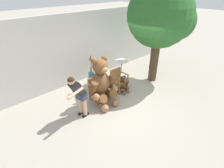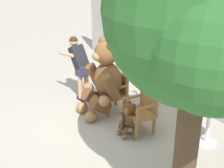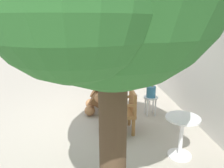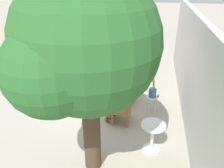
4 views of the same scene
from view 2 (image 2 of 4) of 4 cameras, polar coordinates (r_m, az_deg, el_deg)
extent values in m
plane|color=#A8A091|center=(6.51, -2.17, -7.92)|extent=(60.00, 60.00, 0.00)
cube|color=beige|center=(7.28, 14.72, 6.78)|extent=(10.00, 0.16, 2.80)
cube|color=olive|center=(6.98, 0.11, -1.90)|extent=(0.58, 0.54, 0.07)
cylinder|color=olive|center=(7.17, -2.24, -3.14)|extent=(0.07, 0.07, 0.37)
cylinder|color=olive|center=(6.80, -0.54, -4.65)|extent=(0.07, 0.07, 0.37)
cylinder|color=olive|center=(7.34, 0.71, -2.46)|extent=(0.07, 0.07, 0.37)
cylinder|color=olive|center=(6.99, 2.52, -3.89)|extent=(0.07, 0.07, 0.37)
cube|color=olive|center=(6.98, 1.78, 0.30)|extent=(0.52, 0.08, 0.42)
cylinder|color=olive|center=(7.08, -0.84, 0.73)|extent=(0.07, 0.48, 0.06)
cylinder|color=olive|center=(7.03, -2.36, -0.41)|extent=(0.05, 0.05, 0.22)
cylinder|color=olive|center=(6.67, 1.13, -0.71)|extent=(0.07, 0.48, 0.06)
cylinder|color=olive|center=(6.63, -0.47, -1.93)|extent=(0.05, 0.05, 0.22)
cube|color=olive|center=(6.19, 4.95, -5.42)|extent=(0.57, 0.53, 0.07)
cylinder|color=olive|center=(6.36, 2.13, -6.79)|extent=(0.07, 0.07, 0.37)
cylinder|color=olive|center=(6.03, 4.50, -8.64)|extent=(0.07, 0.07, 0.37)
cylinder|color=olive|center=(6.57, 5.23, -5.84)|extent=(0.07, 0.07, 0.37)
cylinder|color=olive|center=(6.25, 7.69, -7.56)|extent=(0.07, 0.07, 0.37)
cube|color=olive|center=(6.20, 6.77, -2.90)|extent=(0.52, 0.07, 0.42)
cylinder|color=olive|center=(6.26, 3.72, -2.44)|extent=(0.06, 0.48, 0.06)
cylinder|color=olive|center=(6.20, 2.08, -3.78)|extent=(0.05, 0.05, 0.22)
cylinder|color=olive|center=(5.90, 6.44, -4.23)|extent=(0.06, 0.48, 0.06)
cylinder|color=olive|center=(5.84, 4.73, -5.68)|extent=(0.05, 0.05, 0.22)
ellipsoid|color=brown|center=(6.77, -0.77, 0.73)|extent=(0.71, 0.61, 0.80)
sphere|color=brown|center=(6.55, -1.11, 5.67)|extent=(0.51, 0.51, 0.51)
ellipsoid|color=#A47148|center=(6.47, -2.82, 5.07)|extent=(0.25, 0.19, 0.19)
sphere|color=black|center=(6.46, -2.82, 5.18)|extent=(0.07, 0.07, 0.07)
sphere|color=brown|center=(6.66, -1.67, 7.91)|extent=(0.20, 0.20, 0.20)
sphere|color=brown|center=(6.33, -0.12, 7.12)|extent=(0.20, 0.20, 0.20)
cylinder|color=brown|center=(7.03, -3.14, 1.56)|extent=(0.24, 0.45, 0.61)
sphere|color=#A47148|center=(7.09, -4.33, -0.63)|extent=(0.24, 0.24, 0.24)
cylinder|color=brown|center=(6.41, -0.29, -0.60)|extent=(0.24, 0.45, 0.61)
sphere|color=#A47148|center=(6.44, -1.47, -3.11)|extent=(0.24, 0.24, 0.24)
cylinder|color=brown|center=(7.01, -3.69, -2.40)|extent=(0.31, 0.51, 0.47)
sphere|color=#A47148|center=(7.04, -5.51, -4.30)|extent=(0.25, 0.25, 0.25)
cylinder|color=brown|center=(6.66, -2.15, -3.80)|extent=(0.31, 0.51, 0.47)
sphere|color=#A47148|center=(6.66, -3.91, -5.95)|extent=(0.25, 0.25, 0.25)
ellipsoid|color=#4C3019|center=(6.14, 3.53, -6.52)|extent=(0.29, 0.25, 0.33)
sphere|color=#4C3019|center=(6.01, 3.46, -4.45)|extent=(0.21, 0.21, 0.21)
ellipsoid|color=brown|center=(5.98, 2.74, -4.79)|extent=(0.10, 0.08, 0.08)
sphere|color=black|center=(5.97, 2.74, -4.74)|extent=(0.03, 0.03, 0.03)
sphere|color=#4C3019|center=(6.04, 3.15, -3.38)|extent=(0.08, 0.08, 0.08)
sphere|color=#4C3019|center=(5.92, 3.99, -3.96)|extent=(0.08, 0.08, 0.08)
cylinder|color=#4C3019|center=(6.23, 2.31, -6.05)|extent=(0.10, 0.18, 0.25)
sphere|color=brown|center=(6.26, 1.74, -7.06)|extent=(0.10, 0.10, 0.10)
cylinder|color=#4C3019|center=(6.01, 3.92, -7.28)|extent=(0.10, 0.18, 0.25)
sphere|color=brown|center=(6.02, 3.41, -8.38)|extent=(0.10, 0.10, 0.10)
cylinder|color=#4C3019|center=(6.24, 2.10, -7.90)|extent=(0.12, 0.21, 0.19)
sphere|color=brown|center=(6.25, 1.27, -8.80)|extent=(0.10, 0.10, 0.10)
cylinder|color=#4C3019|center=(6.11, 3.00, -8.63)|extent=(0.12, 0.21, 0.19)
sphere|color=brown|center=(6.11, 2.24, -9.63)|extent=(0.10, 0.10, 0.10)
cube|color=black|center=(7.77, -4.63, -2.32)|extent=(0.25, 0.14, 0.06)
cylinder|color=tan|center=(7.59, -4.73, 0.68)|extent=(0.12, 0.12, 0.82)
cube|color=black|center=(7.67, -5.69, -2.70)|extent=(0.25, 0.14, 0.06)
cylinder|color=tan|center=(7.49, -5.82, 0.33)|extent=(0.12, 0.12, 0.82)
cube|color=#33384C|center=(7.44, -5.35, 2.50)|extent=(0.28, 0.34, 0.24)
cube|color=black|center=(7.44, -6.08, 4.95)|extent=(0.50, 0.41, 0.57)
sphere|color=tan|center=(7.49, -7.05, 7.73)|extent=(0.21, 0.21, 0.21)
sphere|color=#382314|center=(7.49, -7.05, 7.87)|extent=(0.21, 0.21, 0.21)
cylinder|color=tan|center=(7.52, -8.40, 5.43)|extent=(0.57, 0.20, 0.14)
cylinder|color=tan|center=(7.59, -4.89, 4.40)|extent=(0.23, 0.13, 0.50)
cylinder|color=silver|center=(7.14, 6.98, -1.11)|extent=(0.34, 0.34, 0.03)
cylinder|color=silver|center=(7.22, 7.99, -2.89)|extent=(0.04, 0.04, 0.43)
cylinder|color=silver|center=(7.37, 7.06, -2.31)|extent=(0.04, 0.04, 0.43)
cylinder|color=silver|center=(7.11, 6.72, -3.24)|extent=(0.04, 0.04, 0.43)
cylinder|color=silver|center=(7.26, 5.80, -2.65)|extent=(0.04, 0.04, 0.43)
cylinder|color=teal|center=(7.09, 7.03, -0.04)|extent=(0.22, 0.22, 0.26)
cylinder|color=#997A47|center=(6.94, 7.17, 2.50)|extent=(0.12, 0.16, 0.78)
cylinder|color=#592D19|center=(6.80, 7.35, 5.93)|extent=(0.05, 0.06, 0.09)
cylinder|color=#997A47|center=(6.96, 7.39, 1.92)|extent=(0.04, 0.09, 0.65)
cylinder|color=#592D19|center=(6.84, 7.55, 4.76)|extent=(0.05, 0.05, 0.09)
cylinder|color=#997A47|center=(6.98, 7.31, 2.25)|extent=(0.17, 0.06, 0.69)
cylinder|color=#592D19|center=(6.85, 7.48, 5.32)|extent=(0.06, 0.05, 0.09)
cylinder|color=#997A47|center=(6.98, 7.15, 2.10)|extent=(0.03, 0.14, 0.66)
cylinder|color=#592D19|center=(6.86, 7.30, 5.02)|extent=(0.04, 0.06, 0.09)
cylinder|color=white|center=(5.94, 17.49, -4.55)|extent=(0.56, 0.56, 0.03)
cylinder|color=white|center=(6.11, 17.09, -7.55)|extent=(0.07, 0.07, 0.69)
cylinder|color=white|center=(6.27, 16.73, -10.15)|extent=(0.40, 0.40, 0.03)
cylinder|color=#473523|center=(4.58, 13.74, -8.32)|extent=(0.35, 0.35, 2.03)
sphere|color=#286028|center=(4.00, 16.05, 12.81)|extent=(2.44, 2.44, 2.44)
sphere|color=#286028|center=(3.38, 18.46, 6.50)|extent=(1.46, 1.46, 1.46)
camera|label=1|loc=(8.72, -39.64, 20.40)|focal=28.00mm
camera|label=3|loc=(2.84, 47.78, -8.41)|focal=35.00mm
camera|label=4|loc=(3.95, 71.96, 12.93)|focal=35.00mm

